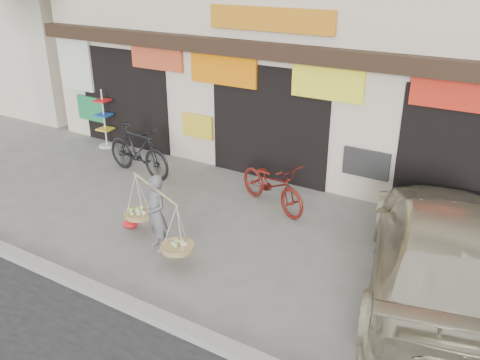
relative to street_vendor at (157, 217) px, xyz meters
The scene contains 10 objects.
ground 0.78m from the street_vendor, 71.56° to the left, with size 70.00×70.00×0.00m, color slate.
kerb 1.70m from the street_vendor, 85.07° to the right, with size 70.00×0.25×0.12m, color gray.
shophouse_block 7.38m from the street_vendor, 88.86° to the left, with size 14.00×6.32×7.00m.
neighbor_west 15.46m from the street_vendor, 150.99° to the left, with size 12.00×7.00×6.00m, color beige.
street_vendor is the anchor object (origin of this frame).
bike_1 3.62m from the street_vendor, 137.22° to the left, with size 0.59×2.09×1.26m, color black.
bike_2 2.77m from the street_vendor, 69.82° to the left, with size 0.69×1.98×1.04m, color #601610.
suv 4.85m from the street_vendor, 13.74° to the left, with size 3.50×5.93×1.61m.
display_rack 5.97m from the street_vendor, 143.98° to the left, with size 0.45×0.45×1.63m.
red_bag 1.21m from the street_vendor, 161.99° to the left, with size 0.31×0.25×0.14m, color red.
Camera 1 is at (5.34, -6.48, 4.88)m, focal length 38.00 mm.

